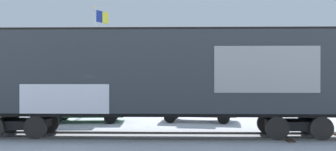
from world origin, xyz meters
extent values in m
plane|color=silver|center=(0.00, 0.00, 0.00)|extent=(260.00, 260.00, 0.00)
cube|color=#4C4742|center=(1.41, -0.72, 0.04)|extent=(59.84, 4.53, 0.08)
cube|color=#4C4742|center=(1.52, 0.72, 0.04)|extent=(59.84, 4.53, 0.08)
cube|color=#423323|center=(6.59, -0.38, 0.04)|extent=(0.42, 2.51, 0.07)
cube|color=#33383D|center=(1.47, 0.00, 2.66)|extent=(17.80, 4.11, 3.15)
cube|color=#2D2823|center=(1.47, 0.00, 4.35)|extent=(16.74, 1.64, 0.24)
cube|color=#999999|center=(5.51, -1.73, 2.74)|extent=(3.87, 0.32, 1.73)
cube|color=silver|center=(-1.99, -1.18, 1.64)|extent=(3.36, 0.28, 1.10)
cube|color=black|center=(1.47, 0.00, 0.99)|extent=(17.36, 2.82, 0.20)
cube|color=black|center=(-4.10, 0.41, 0.51)|extent=(2.19, 1.42, 0.36)
cylinder|color=black|center=(-4.89, 1.19, 0.46)|extent=(0.93, 0.19, 0.92)
cylinder|color=black|center=(-3.30, -0.37, 0.46)|extent=(0.93, 0.19, 0.92)
cylinder|color=black|center=(-3.20, 1.07, 0.46)|extent=(0.93, 0.19, 0.92)
cube|color=black|center=(7.03, -0.41, 0.51)|extent=(2.19, 1.42, 0.36)
cylinder|color=black|center=(6.13, -1.07, 0.46)|extent=(0.93, 0.19, 0.92)
cylinder|color=black|center=(6.24, 0.37, 0.46)|extent=(0.93, 0.19, 0.92)
cylinder|color=black|center=(7.83, -1.19, 0.46)|extent=(0.93, 0.19, 0.92)
cylinder|color=black|center=(7.94, 0.24, 0.46)|extent=(0.93, 0.19, 0.92)
cylinder|color=silver|center=(-2.67, 10.91, 3.63)|extent=(0.12, 0.12, 7.25)
sphere|color=#D8CC66|center=(-2.67, 10.91, 7.33)|extent=(0.18, 0.18, 0.18)
cube|color=navy|center=(-2.28, 11.58, 6.73)|extent=(0.75, 1.25, 0.84)
cube|color=yellow|center=(-2.10, 11.89, 6.73)|extent=(0.39, 0.64, 0.84)
cube|color=slate|center=(0.00, 75.99, 4.13)|extent=(156.19, 37.82, 8.25)
cube|color=#9E9384|center=(40.09, 64.64, 9.40)|extent=(5.44, 4.52, 2.30)
cone|color=#193D23|center=(-27.56, 63.73, 9.82)|extent=(1.57, 1.57, 3.14)
cube|color=#1E5933|center=(-2.21, 4.73, 0.67)|extent=(4.07, 1.86, 0.70)
cube|color=#2D333D|center=(-2.39, 4.73, 1.38)|extent=(2.07, 1.66, 0.74)
cylinder|color=black|center=(-0.82, 5.58, 0.32)|extent=(0.64, 0.22, 0.64)
cylinder|color=black|center=(-0.84, 3.85, 0.32)|extent=(0.64, 0.22, 0.64)
cylinder|color=black|center=(-3.58, 5.60, 0.32)|extent=(0.64, 0.22, 0.64)
cylinder|color=black|center=(-3.59, 3.87, 0.32)|extent=(0.64, 0.22, 0.64)
cube|color=silver|center=(3.81, 4.65, 0.63)|extent=(4.40, 2.70, 0.63)
cube|color=#2D333D|center=(3.62, 4.69, 1.23)|extent=(2.12, 2.03, 0.57)
cylinder|color=black|center=(5.36, 5.23, 0.32)|extent=(0.67, 0.35, 0.64)
cylinder|color=black|center=(4.98, 3.48, 0.32)|extent=(0.67, 0.35, 0.64)
cylinder|color=black|center=(2.63, 5.81, 0.32)|extent=(0.67, 0.35, 0.64)
cylinder|color=black|center=(2.26, 4.07, 0.32)|extent=(0.67, 0.35, 0.64)
camera|label=1|loc=(1.21, -14.62, 2.56)|focal=38.09mm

